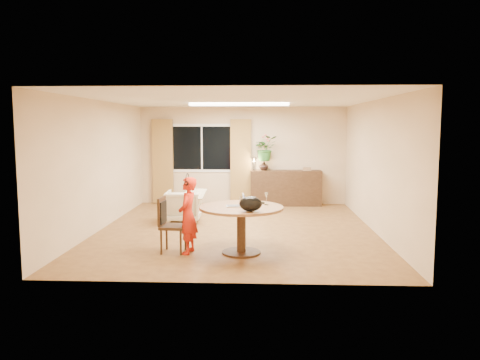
% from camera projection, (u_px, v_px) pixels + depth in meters
% --- Properties ---
extents(floor, '(6.50, 6.50, 0.00)m').
position_uv_depth(floor, '(236.00, 230.00, 9.47)').
color(floor, brown).
rests_on(floor, ground).
extents(ceiling, '(6.50, 6.50, 0.00)m').
position_uv_depth(ceiling, '(236.00, 100.00, 9.17)').
color(ceiling, white).
rests_on(ceiling, wall_back).
extents(wall_back, '(5.50, 0.00, 5.50)m').
position_uv_depth(wall_back, '(243.00, 156.00, 12.55)').
color(wall_back, tan).
rests_on(wall_back, floor).
extents(wall_left, '(0.00, 6.50, 6.50)m').
position_uv_depth(wall_left, '(101.00, 165.00, 9.44)').
color(wall_left, tan).
rests_on(wall_left, floor).
extents(wall_right, '(0.00, 6.50, 6.50)m').
position_uv_depth(wall_right, '(376.00, 166.00, 9.20)').
color(wall_right, tan).
rests_on(wall_right, floor).
extents(window, '(1.70, 0.03, 1.30)m').
position_uv_depth(window, '(202.00, 148.00, 12.55)').
color(window, white).
rests_on(window, wall_back).
extents(curtain_left, '(0.55, 0.08, 2.25)m').
position_uv_depth(curtain_left, '(163.00, 161.00, 12.57)').
color(curtain_left, brown).
rests_on(curtain_left, wall_back).
extents(curtain_right, '(0.55, 0.08, 2.25)m').
position_uv_depth(curtain_right, '(241.00, 162.00, 12.47)').
color(curtain_right, brown).
rests_on(curtain_right, wall_back).
extents(ceiling_panel, '(2.20, 0.35, 0.05)m').
position_uv_depth(ceiling_panel, '(239.00, 104.00, 10.37)').
color(ceiling_panel, white).
rests_on(ceiling_panel, ceiling).
extents(dining_table, '(1.38, 1.38, 0.78)m').
position_uv_depth(dining_table, '(241.00, 217.00, 7.64)').
color(dining_table, brown).
rests_on(dining_table, floor).
extents(dining_chair, '(0.47, 0.43, 0.92)m').
position_uv_depth(dining_chair, '(173.00, 225.00, 7.73)').
color(dining_chair, black).
rests_on(dining_chair, floor).
extents(child, '(0.50, 0.36, 1.26)m').
position_uv_depth(child, '(188.00, 215.00, 7.65)').
color(child, red).
rests_on(child, floor).
extents(laptop, '(0.35, 0.26, 0.22)m').
position_uv_depth(laptop, '(236.00, 200.00, 7.61)').
color(laptop, '#B7B7BC').
rests_on(laptop, dining_table).
extents(tumbler, '(0.09, 0.09, 0.12)m').
position_uv_depth(tumbler, '(242.00, 200.00, 7.95)').
color(tumbler, white).
rests_on(tumbler, dining_table).
extents(wine_glass, '(0.08, 0.08, 0.21)m').
position_uv_depth(wine_glass, '(266.00, 199.00, 7.76)').
color(wine_glass, white).
rests_on(wine_glass, dining_table).
extents(pot_lid, '(0.28, 0.28, 0.04)m').
position_uv_depth(pot_lid, '(258.00, 202.00, 7.92)').
color(pot_lid, white).
rests_on(pot_lid, dining_table).
extents(handbag, '(0.38, 0.26, 0.24)m').
position_uv_depth(handbag, '(251.00, 204.00, 7.16)').
color(handbag, black).
rests_on(handbag, dining_table).
extents(armchair, '(0.76, 0.78, 0.68)m').
position_uv_depth(armchair, '(183.00, 206.00, 10.24)').
color(armchair, beige).
rests_on(armchair, floor).
extents(throw, '(0.49, 0.58, 0.03)m').
position_uv_depth(throw, '(195.00, 190.00, 10.13)').
color(throw, beige).
rests_on(throw, armchair).
extents(sideboard, '(1.85, 0.45, 0.93)m').
position_uv_depth(sideboard, '(286.00, 188.00, 12.35)').
color(sideboard, black).
rests_on(sideboard, floor).
extents(vase, '(0.26, 0.26, 0.25)m').
position_uv_depth(vase, '(264.00, 166.00, 12.31)').
color(vase, black).
rests_on(vase, sideboard).
extents(bouquet, '(0.72, 0.67, 0.66)m').
position_uv_depth(bouquet, '(265.00, 148.00, 12.26)').
color(bouquet, '#2B6124').
rests_on(bouquet, vase).
extents(book_stack, '(0.23, 0.19, 0.09)m').
position_uv_depth(book_stack, '(307.00, 169.00, 12.27)').
color(book_stack, '#836043').
rests_on(book_stack, sideboard).
extents(desk_lamp, '(0.18, 0.18, 0.36)m').
position_uv_depth(desk_lamp, '(254.00, 164.00, 12.27)').
color(desk_lamp, black).
rests_on(desk_lamp, sideboard).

